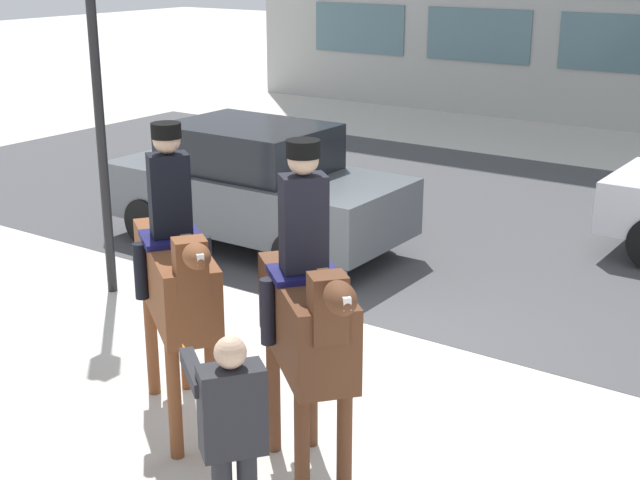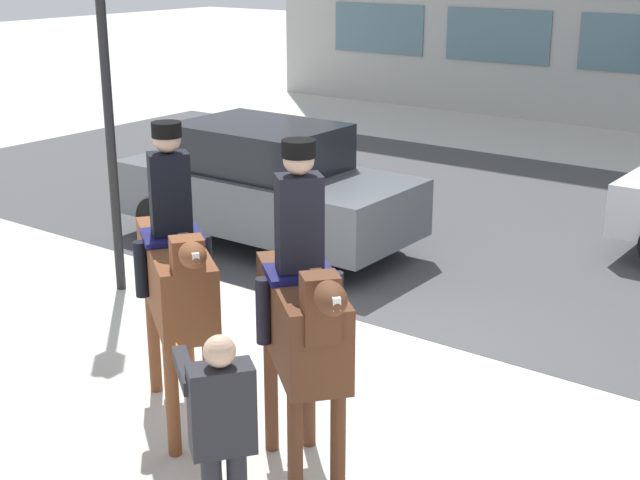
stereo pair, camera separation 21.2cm
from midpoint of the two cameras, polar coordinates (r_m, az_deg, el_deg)
ground_plane at (r=9.13m, az=4.53°, el=-7.07°), size 80.00×80.00×0.00m
road_surface at (r=13.14m, az=15.63°, el=0.31°), size 22.88×8.50×0.01m
mounted_horse_lead at (r=7.38m, az=-8.40°, el=-1.99°), size 1.73×1.38×2.58m
mounted_horse_companion at (r=6.41m, az=-0.17°, el=-4.69°), size 1.50×1.34×2.64m
pedestrian_bystander at (r=5.66m, az=-5.27°, el=-12.49°), size 0.90×0.53×1.70m
street_car_near_lane at (r=12.00m, az=-3.03°, el=3.52°), size 4.12×1.83×1.68m
traffic_light at (r=10.27m, az=-13.16°, el=11.98°), size 0.24×0.29×4.29m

